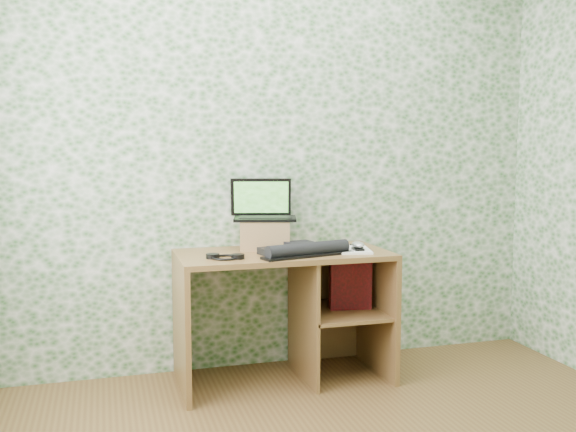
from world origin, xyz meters
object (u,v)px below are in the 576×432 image
object	(u,v)px
keyboard	(304,249)
notepad	(352,250)
desk	(295,296)
laptop	(263,210)
riser	(265,234)

from	to	relation	value
keyboard	notepad	size ratio (longest dim) A/B	2.01
desk	laptop	distance (m)	0.54
desk	keyboard	bearing A→B (deg)	-83.01
riser	notepad	distance (m)	0.52
notepad	laptop	bearing A→B (deg)	164.25
riser	keyboard	bearing A→B (deg)	-56.58
desk	laptop	world-z (taller)	laptop
desk	laptop	bearing A→B (deg)	133.65
riser	notepad	world-z (taller)	riser
desk	notepad	size ratio (longest dim) A/B	4.34
laptop	keyboard	size ratio (longest dim) A/B	0.74
riser	notepad	xyz separation A→B (m)	(0.46, -0.21, -0.08)
riser	keyboard	world-z (taller)	riser
riser	keyboard	size ratio (longest dim) A/B	0.51
laptop	notepad	xyz separation A→B (m)	(0.46, -0.25, -0.22)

